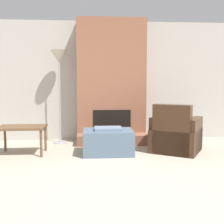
# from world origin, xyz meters

# --- Properties ---
(ground_plane) EXTENTS (24.00, 24.00, 0.00)m
(ground_plane) POSITION_xyz_m (0.00, 0.00, 0.00)
(ground_plane) COLOR #B2A893
(wall_back) EXTENTS (7.01, 0.06, 2.60)m
(wall_back) POSITION_xyz_m (0.00, 3.35, 1.30)
(wall_back) COLOR #BCB7AD
(wall_back) RESTS_ON ground_plane
(fireplace) EXTENTS (1.45, 0.78, 2.60)m
(fireplace) POSITION_xyz_m (0.00, 3.09, 1.22)
(fireplace) COLOR #935B42
(fireplace) RESTS_ON ground_plane
(ottoman) EXTENTS (0.88, 0.64, 0.48)m
(ottoman) POSITION_xyz_m (-0.14, 1.99, 0.22)
(ottoman) COLOR slate
(ottoman) RESTS_ON ground_plane
(armchair) EXTENTS (1.12, 1.12, 0.89)m
(armchair) POSITION_xyz_m (1.09, 2.03, 0.29)
(armchair) COLOR #422819
(armchair) RESTS_ON ground_plane
(side_table) EXTENTS (0.81, 0.54, 0.50)m
(side_table) POSITION_xyz_m (-1.66, 2.08, 0.44)
(side_table) COLOR brown
(side_table) RESTS_ON ground_plane
(floor_lamp_left) EXTENTS (0.34, 0.34, 1.93)m
(floor_lamp_left) POSITION_xyz_m (-1.08, 2.97, 1.67)
(floor_lamp_left) COLOR #ADADB2
(floor_lamp_left) RESTS_ON ground_plane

